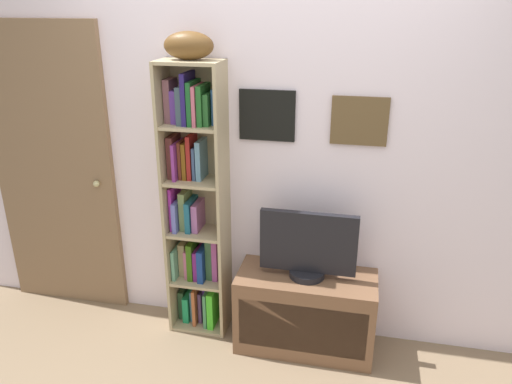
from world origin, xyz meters
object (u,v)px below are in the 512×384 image
(football, at_px, (189,46))
(television, at_px, (308,247))
(door, at_px, (54,173))
(tv_stand, at_px, (305,311))
(bookshelf, at_px, (195,207))

(football, bearing_deg, television, -5.51)
(football, distance_m, television, 1.37)
(television, bearing_deg, door, 174.49)
(football, relative_size, tv_stand, 0.34)
(football, height_order, door, door)
(bookshelf, bearing_deg, tv_stand, -7.58)
(bookshelf, xyz_separation_m, television, (0.75, -0.10, -0.15))
(tv_stand, distance_m, television, 0.47)
(bookshelf, height_order, tv_stand, bookshelf)
(tv_stand, bearing_deg, door, 174.45)
(tv_stand, height_order, door, door)
(television, bearing_deg, football, 174.49)
(bookshelf, relative_size, tv_stand, 2.07)
(bookshelf, height_order, football, football)
(football, xyz_separation_m, tv_stand, (0.73, -0.07, -1.62))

